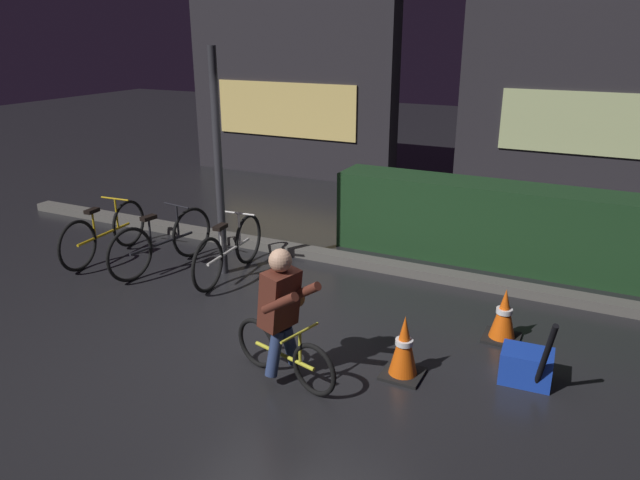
% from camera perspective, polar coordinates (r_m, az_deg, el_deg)
% --- Properties ---
extents(ground_plane, '(40.00, 40.00, 0.00)m').
position_cam_1_polar(ground_plane, '(6.21, -4.17, -9.25)').
color(ground_plane, black).
extents(sidewalk_curb, '(12.00, 0.24, 0.12)m').
position_cam_1_polar(sidewalk_curb, '(7.97, 3.82, -2.04)').
color(sidewalk_curb, '#56544F').
rests_on(sidewalk_curb, ground).
extents(hedge_row, '(4.80, 0.70, 1.08)m').
position_cam_1_polar(hedge_row, '(8.20, 18.06, 1.19)').
color(hedge_row, '#19381C').
rests_on(hedge_row, ground).
extents(storefront_left, '(4.57, 0.54, 4.67)m').
position_cam_1_polar(storefront_left, '(12.79, -2.82, 16.53)').
color(storefront_left, '#262328').
rests_on(storefront_left, ground).
extents(storefront_right, '(5.50, 0.54, 5.08)m').
position_cam_1_polar(storefront_right, '(11.87, 27.11, 15.27)').
color(storefront_right, '#262328').
rests_on(storefront_right, ground).
extents(street_post, '(0.10, 0.10, 2.80)m').
position_cam_1_polar(street_post, '(7.43, -9.65, 6.95)').
color(street_post, '#2D2D33').
rests_on(street_post, ground).
extents(parked_bike_leftmost, '(0.46, 1.68, 0.78)m').
position_cam_1_polar(parked_bike_leftmost, '(8.66, -19.84, 0.63)').
color(parked_bike_leftmost, black).
rests_on(parked_bike_leftmost, ground).
extents(parked_bike_left_mid, '(0.46, 1.72, 0.80)m').
position_cam_1_polar(parked_bike_left_mid, '(8.04, -14.79, -0.18)').
color(parked_bike_left_mid, black).
rests_on(parked_bike_left_mid, ground).
extents(parked_bike_center_left, '(0.46, 1.67, 0.77)m').
position_cam_1_polar(parked_bike_center_left, '(7.61, -8.65, -0.96)').
color(parked_bike_center_left, black).
rests_on(parked_bike_center_left, ground).
extents(traffic_cone_near, '(0.36, 0.36, 0.60)m').
position_cam_1_polar(traffic_cone_near, '(5.49, 8.00, -10.09)').
color(traffic_cone_near, black).
rests_on(traffic_cone_near, ground).
extents(traffic_cone_far, '(0.36, 0.36, 0.55)m').
position_cam_1_polar(traffic_cone_far, '(6.32, 17.10, -6.88)').
color(traffic_cone_far, black).
rests_on(traffic_cone_far, ground).
extents(blue_crate, '(0.46, 0.35, 0.30)m').
position_cam_1_polar(blue_crate, '(5.73, 19.04, -11.28)').
color(blue_crate, '#193DB7').
rests_on(blue_crate, ground).
extents(cyclist, '(1.16, 0.61, 1.25)m').
position_cam_1_polar(cyclist, '(5.26, -3.52, -7.10)').
color(cyclist, black).
rests_on(cyclist, ground).
extents(closed_umbrella, '(0.18, 0.37, 0.80)m').
position_cam_1_polar(closed_umbrella, '(5.38, 20.60, -10.52)').
color(closed_umbrella, black).
rests_on(closed_umbrella, ground).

